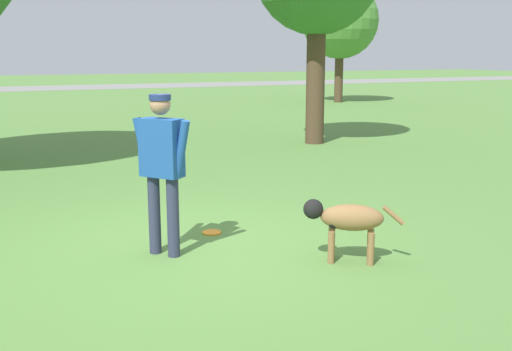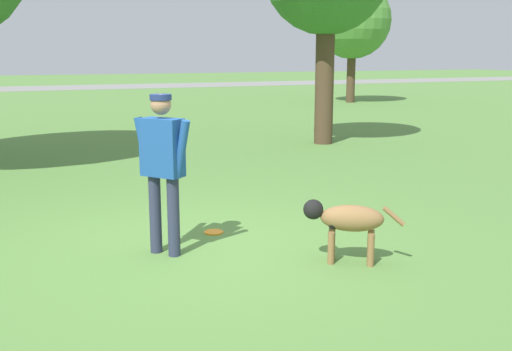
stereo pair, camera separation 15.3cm
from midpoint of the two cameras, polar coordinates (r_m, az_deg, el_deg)
The scene contains 6 objects.
ground_plane at distance 6.84m, azimuth -6.12°, elevation -6.78°, with size 120.00×120.00×0.00m, color #56843D.
far_road_strip at distance 40.60m, azimuth -21.85°, elevation 7.68°, with size 120.00×6.00×0.01m.
person at distance 6.39m, azimuth -9.63°, elevation 1.41°, with size 0.51×0.62×1.73m.
dog at distance 6.27m, azimuth 7.87°, elevation -4.16°, with size 0.94×0.68×0.66m.
frisbee at distance 7.33m, azimuth -4.84°, elevation -5.43°, with size 0.23×0.23×0.02m.
tree_far_right at distance 27.40m, azimuth 7.87°, elevation 14.41°, with size 3.36×3.36×5.28m.
Camera 1 is at (-2.09, -6.14, 2.14)m, focal length 42.00 mm.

